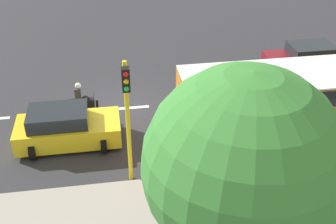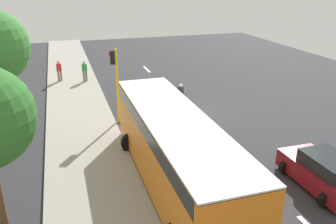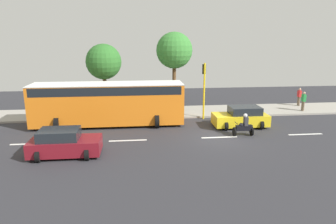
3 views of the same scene
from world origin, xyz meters
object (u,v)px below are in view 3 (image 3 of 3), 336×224
at_px(car_yellow_cab, 241,117).
at_px(pedestrian_near_signal, 299,96).
at_px(motorcycle, 244,126).
at_px(pedestrian_by_tree, 303,101).
at_px(street_tree_south, 174,51).
at_px(street_tree_north, 104,62).
at_px(car_maroon, 64,143).
at_px(traffic_light_corner, 204,83).
at_px(city_bus, 108,101).

relative_size(car_yellow_cab, pedestrian_near_signal, 2.33).
distance_m(motorcycle, pedestrian_by_tree, 9.45).
bearing_deg(street_tree_south, street_tree_north, 94.25).
xyz_separation_m(car_yellow_cab, street_tree_north, (8.03, 10.58, 3.51)).
height_order(car_maroon, street_tree_south, street_tree_south).
bearing_deg(street_tree_south, pedestrian_by_tree, -113.98).
bearing_deg(motorcycle, pedestrian_near_signal, -46.50).
height_order(pedestrian_near_signal, traffic_light_corner, traffic_light_corner).
bearing_deg(street_tree_north, traffic_light_corner, -123.16).
xyz_separation_m(car_maroon, pedestrian_by_tree, (8.10, -18.59, 0.35)).
bearing_deg(car_yellow_cab, city_bus, 81.21).
relative_size(car_maroon, city_bus, 0.35).
bearing_deg(pedestrian_near_signal, traffic_light_corner, 107.45).
distance_m(motorcycle, traffic_light_corner, 5.46).
relative_size(car_maroon, motorcycle, 2.50).
height_order(street_tree_north, street_tree_south, street_tree_south).
bearing_deg(car_maroon, pedestrian_by_tree, -66.46).
height_order(car_maroon, traffic_light_corner, traffic_light_corner).
bearing_deg(street_tree_south, pedestrian_near_signal, -103.73).
relative_size(city_bus, traffic_light_corner, 2.44).
xyz_separation_m(car_yellow_cab, street_tree_south, (8.53, 3.89, 4.49)).
bearing_deg(city_bus, traffic_light_corner, -81.63).
height_order(motorcycle, street_tree_south, street_tree_south).
bearing_deg(motorcycle, street_tree_south, 17.55).
bearing_deg(car_yellow_cab, motorcycle, 165.27).
bearing_deg(car_maroon, city_bus, -18.41).
xyz_separation_m(motorcycle, street_tree_north, (10.09, 10.03, 3.58)).
height_order(pedestrian_by_tree, street_tree_north, street_tree_north).
bearing_deg(street_tree_north, pedestrian_by_tree, -103.85).
height_order(pedestrian_near_signal, street_tree_south, street_tree_south).
distance_m(car_yellow_cab, car_maroon, 12.46).
relative_size(car_maroon, street_tree_south, 0.55).
bearing_deg(motorcycle, traffic_light_corner, 20.22).
bearing_deg(car_maroon, car_yellow_cab, -69.41).
distance_m(car_yellow_cab, traffic_light_corner, 4.09).
bearing_deg(car_yellow_cab, pedestrian_by_tree, -61.79).
xyz_separation_m(car_yellow_cab, pedestrian_by_tree, (3.72, -6.93, 0.35)).
xyz_separation_m(motorcycle, street_tree_south, (10.59, 3.35, 4.56)).
relative_size(traffic_light_corner, street_tree_south, 0.64).
distance_m(car_maroon, pedestrian_by_tree, 20.28).
distance_m(city_bus, pedestrian_near_signal, 17.87).
bearing_deg(car_maroon, pedestrian_near_signal, -62.41).
xyz_separation_m(traffic_light_corner, street_tree_south, (5.93, 1.63, 2.27)).
height_order(car_yellow_cab, pedestrian_by_tree, pedestrian_by_tree).
bearing_deg(city_bus, motorcycle, -111.23).
bearing_deg(car_maroon, motorcycle, -78.21).
relative_size(car_maroon, pedestrian_by_tree, 2.26).
bearing_deg(pedestrian_near_signal, street_tree_south, 76.27).
xyz_separation_m(pedestrian_near_signal, street_tree_north, (2.32, 18.22, 3.16)).
bearing_deg(pedestrian_by_tree, traffic_light_corner, 96.95).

